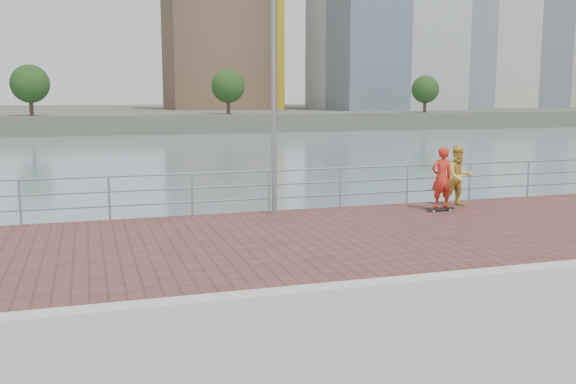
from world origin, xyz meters
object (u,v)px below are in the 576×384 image
object	(u,v)px
guardrail	(231,188)
bystander	(459,176)
street_lamp	(279,29)
skateboarder	(442,178)

from	to	relation	value
guardrail	bystander	size ratio (longest dim) A/B	23.28
street_lamp	bystander	distance (m)	6.48
skateboarder	bystander	size ratio (longest dim) A/B	0.97
skateboarder	bystander	bearing A→B (deg)	-148.32
guardrail	bystander	distance (m)	6.33
street_lamp	skateboarder	distance (m)	5.77
skateboarder	street_lamp	bearing A→B (deg)	-6.32
guardrail	street_lamp	distance (m)	4.22
bystander	guardrail	bearing A→B (deg)	173.19
guardrail	skateboarder	xyz separation A→B (m)	(5.39, -1.41, 0.23)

